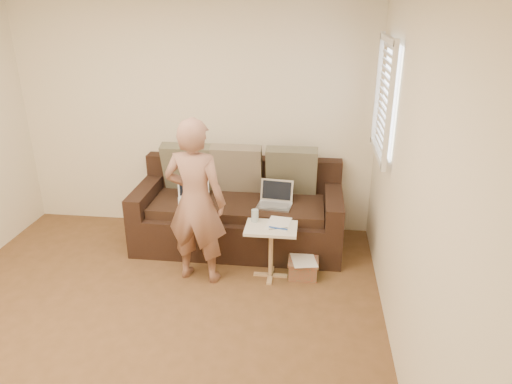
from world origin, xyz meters
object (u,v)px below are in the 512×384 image
laptop_white (194,202)px  drinking_glass (255,216)px  person (196,202)px  striped_box (303,267)px  sofa (238,208)px  laptop_silver (274,207)px  side_table (271,252)px

laptop_white → drinking_glass: (0.71, -0.43, 0.08)m
person → striped_box: 1.24m
sofa → person: person is taller
sofa → drinking_glass: (0.24, -0.52, 0.17)m
laptop_silver → striped_box: 0.71m
sofa → side_table: sofa is taller
sofa → laptop_silver: bearing=-16.8°
laptop_silver → person: person is taller
laptop_silver → laptop_white: size_ratio=1.04×
side_table → drinking_glass: (-0.17, 0.10, 0.33)m
laptop_silver → laptop_white: 0.86m
sofa → person: bearing=-111.0°
laptop_silver → side_table: 0.57m
side_table → striped_box: side_table is taller
sofa → laptop_silver: 0.42m
laptop_silver → drinking_glass: bearing=-104.2°
laptop_silver → person: bearing=-131.6°
laptop_silver → laptop_white: laptop_white is taller
side_table → drinking_glass: size_ratio=4.47×
sofa → side_table: 0.76m
sofa → laptop_silver: size_ratio=6.36×
laptop_white → striped_box: 1.35m
laptop_silver → side_table: laptop_silver is taller
side_table → laptop_silver: bearing=91.5°
person → side_table: bearing=-163.3°
person → side_table: size_ratio=2.97×
laptop_white → side_table: laptop_white is taller
laptop_silver → person: size_ratio=0.22×
laptop_white → drinking_glass: 0.83m
person → side_table: (0.69, 0.10, -0.53)m
laptop_silver → drinking_glass: drinking_glass is taller
striped_box → drinking_glass: bearing=173.8°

